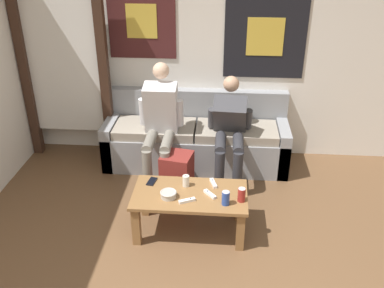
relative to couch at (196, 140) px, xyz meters
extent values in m
cube|color=white|center=(0.09, 0.33, 0.99)|extent=(10.00, 0.05, 2.55)
cube|color=#471E1E|center=(-0.61, 0.30, 1.26)|extent=(0.74, 0.01, 0.81)
cube|color=gold|center=(-0.61, 0.29, 1.26)|extent=(0.33, 0.01, 0.36)
cube|color=black|center=(0.72, 0.30, 1.12)|extent=(0.87, 0.01, 0.90)
cube|color=gold|center=(0.72, 0.29, 1.12)|extent=(0.39, 0.01, 0.41)
cube|color=#382319|center=(-1.92, 0.11, 0.74)|extent=(0.10, 0.10, 2.05)
cube|color=#382319|center=(-1.02, 0.11, 0.74)|extent=(0.10, 0.10, 2.05)
cube|color=silver|center=(-1.47, 0.13, 0.84)|extent=(0.82, 0.02, 1.64)
cube|color=gray|center=(0.00, 0.24, 0.12)|extent=(2.05, 0.13, 0.80)
cube|color=gray|center=(0.00, -0.09, -0.09)|extent=(2.05, 0.53, 0.40)
cube|color=gray|center=(-0.96, -0.09, -0.03)|extent=(0.12, 0.53, 0.52)
cube|color=gray|center=(0.96, -0.09, -0.03)|extent=(0.12, 0.53, 0.52)
cube|color=gray|center=(-0.45, -0.09, 0.16)|extent=(0.88, 0.49, 0.10)
cube|color=gray|center=(0.45, -0.09, 0.16)|extent=(0.88, 0.49, 0.10)
cube|color=olive|center=(0.03, -1.25, 0.10)|extent=(1.00, 0.53, 0.03)
cube|color=olive|center=(-0.41, -1.04, -0.10)|extent=(0.07, 0.07, 0.37)
cube|color=olive|center=(0.48, -1.04, -0.10)|extent=(0.07, 0.07, 0.37)
cube|color=olive|center=(-0.41, -1.46, -0.10)|extent=(0.07, 0.07, 0.37)
cube|color=olive|center=(0.48, -1.46, -0.10)|extent=(0.07, 0.07, 0.37)
cylinder|color=gray|center=(-0.44, -0.49, 0.21)|extent=(0.11, 0.41, 0.11)
cylinder|color=gray|center=(-0.44, -0.70, -0.02)|extent=(0.10, 0.10, 0.47)
cube|color=#232328|center=(-0.44, -0.77, -0.26)|extent=(0.11, 0.25, 0.05)
cylinder|color=gray|center=(-0.26, -0.49, 0.21)|extent=(0.11, 0.41, 0.11)
cylinder|color=gray|center=(-0.26, -0.70, -0.02)|extent=(0.10, 0.10, 0.47)
cube|color=#232328|center=(-0.26, -0.77, -0.26)|extent=(0.11, 0.25, 0.05)
cube|color=silver|center=(-0.35, -0.24, 0.48)|extent=(0.34, 0.32, 0.57)
sphere|color=beige|center=(-0.35, -0.17, 0.87)|extent=(0.17, 0.17, 0.17)
cylinder|color=silver|center=(-0.55, -0.24, 0.44)|extent=(0.08, 0.11, 0.30)
cylinder|color=silver|center=(-0.16, -0.24, 0.44)|extent=(0.08, 0.11, 0.30)
cylinder|color=#2D2D33|center=(0.28, -0.48, 0.21)|extent=(0.11, 0.37, 0.11)
cylinder|color=#2D2D33|center=(0.28, -0.66, -0.02)|extent=(0.10, 0.10, 0.47)
cube|color=#232328|center=(0.28, -0.73, -0.26)|extent=(0.11, 0.25, 0.05)
cylinder|color=#2D2D33|center=(0.46, -0.48, 0.21)|extent=(0.11, 0.37, 0.11)
cylinder|color=#2D2D33|center=(0.46, -0.66, -0.02)|extent=(0.10, 0.10, 0.47)
cube|color=#232328|center=(0.46, -0.73, -0.26)|extent=(0.11, 0.25, 0.05)
cube|color=#3F3F44|center=(0.37, -0.18, 0.40)|extent=(0.37, 0.43, 0.48)
sphere|color=tan|center=(0.37, -0.01, 0.68)|extent=(0.17, 0.17, 0.17)
cylinder|color=#3F3F44|center=(0.18, -0.16, 0.35)|extent=(0.08, 0.14, 0.25)
cylinder|color=#3F3F44|center=(0.57, -0.16, 0.35)|extent=(0.08, 0.14, 0.25)
cube|color=maroon|center=(-0.15, -0.67, -0.06)|extent=(0.34, 0.33, 0.45)
cube|color=maroon|center=(-0.17, -0.79, -0.16)|extent=(0.22, 0.13, 0.20)
cylinder|color=#B7B2A8|center=(-0.14, -1.32, 0.14)|extent=(0.13, 0.13, 0.05)
torus|color=#B7B2A8|center=(-0.14, -1.32, 0.16)|extent=(0.14, 0.14, 0.02)
cylinder|color=silver|center=(-0.01, -1.13, 0.17)|extent=(0.06, 0.06, 0.10)
cylinder|color=black|center=(-0.01, -1.13, 0.22)|extent=(0.00, 0.00, 0.01)
cylinder|color=#28479E|center=(0.34, -1.39, 0.18)|extent=(0.07, 0.07, 0.12)
cylinder|color=silver|center=(0.34, -1.39, 0.24)|extent=(0.06, 0.06, 0.00)
cylinder|color=maroon|center=(0.48, -1.33, 0.18)|extent=(0.07, 0.07, 0.12)
cylinder|color=silver|center=(0.48, -1.33, 0.24)|extent=(0.06, 0.06, 0.00)
cube|color=white|center=(0.21, -1.27, 0.13)|extent=(0.12, 0.13, 0.02)
cylinder|color=#333842|center=(0.19, -1.24, 0.14)|extent=(0.01, 0.01, 0.00)
cube|color=white|center=(0.23, -1.09, 0.13)|extent=(0.08, 0.15, 0.02)
cylinder|color=#333842|center=(0.22, -1.06, 0.14)|extent=(0.01, 0.01, 0.00)
cube|color=white|center=(0.02, -1.38, 0.13)|extent=(0.14, 0.09, 0.02)
cylinder|color=#333842|center=(0.05, -1.36, 0.14)|extent=(0.01, 0.01, 0.00)
cube|color=black|center=(-0.33, -1.09, 0.12)|extent=(0.09, 0.15, 0.01)
cube|color=black|center=(-0.33, -1.09, 0.12)|extent=(0.08, 0.13, 0.00)
camera|label=1|loc=(0.30, -4.33, 2.21)|focal=40.00mm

